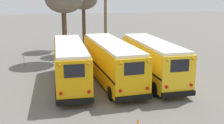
{
  "coord_description": "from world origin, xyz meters",
  "views": [
    {
      "loc": [
        -5.18,
        -21.73,
        7.18
      ],
      "look_at": [
        0.0,
        -0.23,
        1.74
      ],
      "focal_mm": 45.0,
      "sensor_mm": 36.0,
      "label": 1
    }
  ],
  "objects_px": {
    "bare_tree_0": "(62,0)",
    "traffic_cone": "(138,124)",
    "school_bus_0": "(70,63)",
    "utility_pole": "(105,20)",
    "school_bus_1": "(111,60)",
    "school_bus_2": "(153,60)",
    "bare_tree_2": "(83,0)"
  },
  "relations": [
    {
      "from": "bare_tree_0",
      "to": "traffic_cone",
      "type": "relative_size",
      "value": 11.67
    },
    {
      "from": "school_bus_0",
      "to": "utility_pole",
      "type": "relative_size",
      "value": 1.22
    },
    {
      "from": "school_bus_1",
      "to": "bare_tree_0",
      "type": "distance_m",
      "value": 16.18
    },
    {
      "from": "school_bus_2",
      "to": "traffic_cone",
      "type": "height_order",
      "value": "school_bus_2"
    },
    {
      "from": "school_bus_1",
      "to": "traffic_cone",
      "type": "xyz_separation_m",
      "value": [
        -0.58,
        -8.61,
        -1.48
      ]
    },
    {
      "from": "school_bus_2",
      "to": "bare_tree_2",
      "type": "xyz_separation_m",
      "value": [
        -3.87,
        12.89,
        4.55
      ]
    },
    {
      "from": "traffic_cone",
      "to": "school_bus_1",
      "type": "bearing_deg",
      "value": 86.12
    },
    {
      "from": "bare_tree_0",
      "to": "bare_tree_2",
      "type": "relative_size",
      "value": 0.98
    },
    {
      "from": "school_bus_2",
      "to": "utility_pole",
      "type": "distance_m",
      "value": 10.18
    },
    {
      "from": "school_bus_1",
      "to": "bare_tree_0",
      "type": "bearing_deg",
      "value": 100.35
    },
    {
      "from": "school_bus_1",
      "to": "utility_pole",
      "type": "xyz_separation_m",
      "value": [
        1.5,
        9.13,
        2.47
      ]
    },
    {
      "from": "bare_tree_0",
      "to": "utility_pole",
      "type": "bearing_deg",
      "value": -55.17
    },
    {
      "from": "school_bus_0",
      "to": "bare_tree_2",
      "type": "height_order",
      "value": "bare_tree_2"
    },
    {
      "from": "school_bus_2",
      "to": "utility_pole",
      "type": "bearing_deg",
      "value": 100.92
    },
    {
      "from": "bare_tree_0",
      "to": "bare_tree_2",
      "type": "height_order",
      "value": "bare_tree_2"
    },
    {
      "from": "school_bus_0",
      "to": "school_bus_2",
      "type": "bearing_deg",
      "value": -3.43
    },
    {
      "from": "school_bus_0",
      "to": "bare_tree_0",
      "type": "height_order",
      "value": "bare_tree_0"
    },
    {
      "from": "school_bus_0",
      "to": "utility_pole",
      "type": "xyz_separation_m",
      "value": [
        4.88,
        9.3,
        2.44
      ]
    },
    {
      "from": "traffic_cone",
      "to": "bare_tree_2",
      "type": "bearing_deg",
      "value": 89.76
    },
    {
      "from": "school_bus_1",
      "to": "bare_tree_0",
      "type": "relative_size",
      "value": 1.43
    },
    {
      "from": "school_bus_1",
      "to": "utility_pole",
      "type": "distance_m",
      "value": 9.57
    },
    {
      "from": "school_bus_2",
      "to": "bare_tree_0",
      "type": "distance_m",
      "value": 17.6
    },
    {
      "from": "school_bus_2",
      "to": "bare_tree_2",
      "type": "relative_size",
      "value": 1.27
    },
    {
      "from": "school_bus_1",
      "to": "bare_tree_2",
      "type": "distance_m",
      "value": 13.14
    },
    {
      "from": "school_bus_0",
      "to": "bare_tree_0",
      "type": "distance_m",
      "value": 16.1
    },
    {
      "from": "utility_pole",
      "to": "bare_tree_2",
      "type": "distance_m",
      "value": 4.31
    },
    {
      "from": "school_bus_2",
      "to": "utility_pole",
      "type": "relative_size",
      "value": 1.19
    },
    {
      "from": "utility_pole",
      "to": "traffic_cone",
      "type": "distance_m",
      "value": 18.29
    },
    {
      "from": "bare_tree_2",
      "to": "school_bus_2",
      "type": "bearing_deg",
      "value": -73.28
    },
    {
      "from": "school_bus_1",
      "to": "school_bus_2",
      "type": "distance_m",
      "value": 3.42
    },
    {
      "from": "school_bus_0",
      "to": "traffic_cone",
      "type": "bearing_deg",
      "value": -71.7
    },
    {
      "from": "utility_pole",
      "to": "school_bus_0",
      "type": "bearing_deg",
      "value": -117.67
    }
  ]
}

